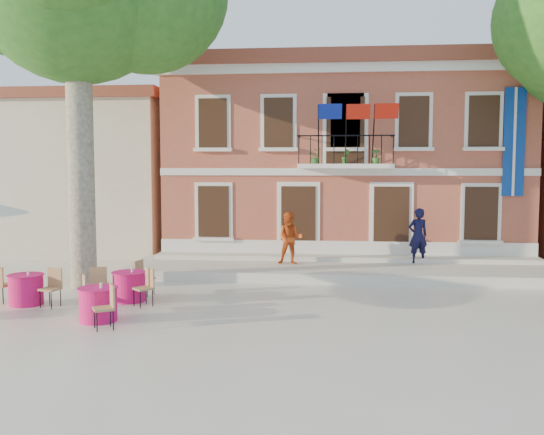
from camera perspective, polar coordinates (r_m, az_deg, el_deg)
The scene contains 9 objects.
ground at distance 15.54m, azimuth -0.20°, elevation -8.15°, with size 90.00×90.00×0.00m, color beige.
main_building at distance 25.06m, azimuth 6.68°, elevation 5.48°, with size 13.50×9.59×7.50m.
neighbor_west at distance 28.30m, azimuth -17.42°, elevation 4.07°, with size 9.40×9.40×6.40m.
terrace at distance 19.75m, azimuth 6.89°, elevation -4.93°, with size 14.00×3.40×0.30m, color silver.
pedestrian_navy at distance 20.57m, azimuth 13.58°, elevation -1.67°, with size 0.66×0.43×1.82m, color black.
pedestrian_orange at distance 19.75m, azimuth 1.71°, elevation -1.96°, with size 0.83×0.65×1.71m, color #C34717.
cafe_table_0 at distance 16.60m, azimuth -22.15°, elevation -6.18°, with size 1.96×0.90×0.95m.
cafe_table_1 at distance 14.34m, azimuth -16.05°, elevation -7.73°, with size 1.33×1.87×0.95m.
cafe_table_3 at distance 16.21m, azimuth -13.28°, elevation -6.18°, with size 1.81×1.81×0.95m.
Camera 1 is at (1.51, -15.06, 3.50)m, focal length 40.00 mm.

